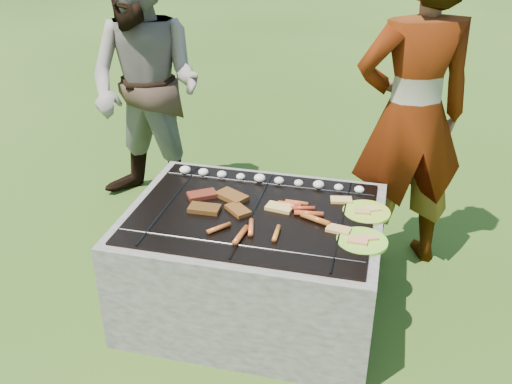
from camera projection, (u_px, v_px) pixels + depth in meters
lawn at (254, 306)px, 3.20m from camera, size 60.00×60.00×0.00m
fire_pit at (254, 265)px, 3.07m from camera, size 1.30×1.00×0.62m
mushrooms at (264, 179)px, 3.20m from camera, size 1.06×0.06×0.04m
pork_slabs at (219, 202)px, 2.98m from camera, size 0.40×0.29×0.02m
sausages at (279, 220)px, 2.81m from camera, size 0.57×0.47×0.03m
bread_on_grate at (312, 211)px, 2.90m from camera, size 0.45×0.38×0.02m
plate_far at (366, 212)px, 2.91m from camera, size 0.32×0.32×0.03m
plate_near at (362, 241)px, 2.67m from camera, size 0.26×0.26×0.03m
cook at (412, 117)px, 3.20m from camera, size 0.80×0.67×1.87m
bystander at (146, 88)px, 3.86m from camera, size 0.98×0.83×1.76m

